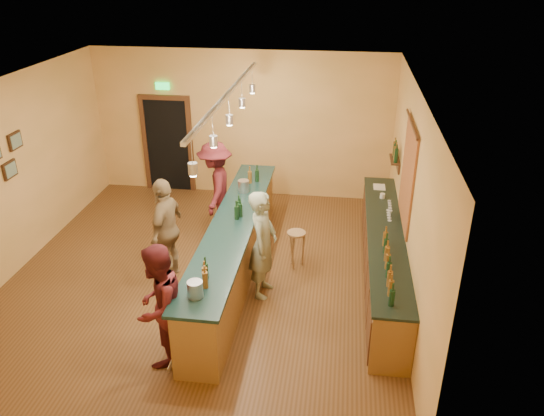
# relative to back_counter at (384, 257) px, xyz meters

# --- Properties ---
(floor) EXTENTS (7.00, 7.00, 0.00)m
(floor) POSITION_rel_back_counter_xyz_m (-2.97, -0.18, -0.49)
(floor) COLOR #553418
(floor) RESTS_ON ground
(ceiling) EXTENTS (6.50, 7.00, 0.02)m
(ceiling) POSITION_rel_back_counter_xyz_m (-2.97, -0.18, 2.71)
(ceiling) COLOR silver
(ceiling) RESTS_ON wall_back
(wall_back) EXTENTS (6.50, 0.02, 3.20)m
(wall_back) POSITION_rel_back_counter_xyz_m (-2.97, 3.32, 1.11)
(wall_back) COLOR tan
(wall_back) RESTS_ON floor
(wall_front) EXTENTS (6.50, 0.02, 3.20)m
(wall_front) POSITION_rel_back_counter_xyz_m (-2.97, -3.68, 1.11)
(wall_front) COLOR tan
(wall_front) RESTS_ON floor
(wall_left) EXTENTS (0.02, 7.00, 3.20)m
(wall_left) POSITION_rel_back_counter_xyz_m (-6.22, -0.18, 1.11)
(wall_left) COLOR tan
(wall_left) RESTS_ON floor
(wall_right) EXTENTS (0.02, 7.00, 3.20)m
(wall_right) POSITION_rel_back_counter_xyz_m (0.28, -0.18, 1.11)
(wall_right) COLOR tan
(wall_right) RESTS_ON floor
(doorway) EXTENTS (1.15, 0.09, 2.48)m
(doorway) POSITION_rel_back_counter_xyz_m (-4.67, 3.30, 0.64)
(doorway) COLOR black
(doorway) RESTS_ON wall_back
(tapestry) EXTENTS (0.03, 1.40, 1.60)m
(tapestry) POSITION_rel_back_counter_xyz_m (0.26, 0.22, 1.36)
(tapestry) COLOR maroon
(tapestry) RESTS_ON wall_right
(bottle_shelf) EXTENTS (0.17, 0.55, 0.54)m
(bottle_shelf) POSITION_rel_back_counter_xyz_m (0.20, 1.72, 1.18)
(bottle_shelf) COLOR #482715
(bottle_shelf) RESTS_ON wall_right
(back_counter) EXTENTS (0.60, 4.55, 1.27)m
(back_counter) POSITION_rel_back_counter_xyz_m (0.00, 0.00, 0.00)
(back_counter) COLOR brown
(back_counter) RESTS_ON floor
(tasting_bar) EXTENTS (0.73, 5.10, 1.38)m
(tasting_bar) POSITION_rel_back_counter_xyz_m (-2.46, -0.18, 0.12)
(tasting_bar) COLOR brown
(tasting_bar) RESTS_ON floor
(pendant_track) EXTENTS (0.11, 4.60, 0.50)m
(pendant_track) POSITION_rel_back_counter_xyz_m (-2.46, -0.18, 2.50)
(pendant_track) COLOR silver
(pendant_track) RESTS_ON ceiling
(bartender) EXTENTS (0.48, 0.69, 1.78)m
(bartender) POSITION_rel_back_counter_xyz_m (-1.91, -0.57, 0.40)
(bartender) COLOR gray
(bartender) RESTS_ON floor
(customer_a) EXTENTS (0.80, 0.95, 1.73)m
(customer_a) POSITION_rel_back_counter_xyz_m (-3.01, -2.29, 0.38)
(customer_a) COLOR #59191E
(customer_a) RESTS_ON floor
(customer_b) EXTENTS (0.53, 1.08, 1.78)m
(customer_b) POSITION_rel_back_counter_xyz_m (-3.55, -0.29, 0.40)
(customer_b) COLOR #997A51
(customer_b) RESTS_ON floor
(customer_c) EXTENTS (0.80, 1.24, 1.80)m
(customer_c) POSITION_rel_back_counter_xyz_m (-3.15, 1.50, 0.41)
(customer_c) COLOR #59191E
(customer_c) RESTS_ON floor
(bar_stool) EXTENTS (0.32, 0.32, 0.66)m
(bar_stool) POSITION_rel_back_counter_xyz_m (-1.47, 0.32, 0.03)
(bar_stool) COLOR #8C5C3F
(bar_stool) RESTS_ON floor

